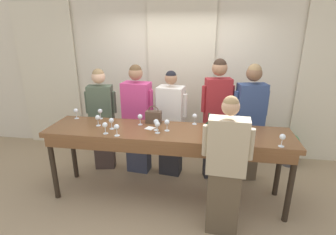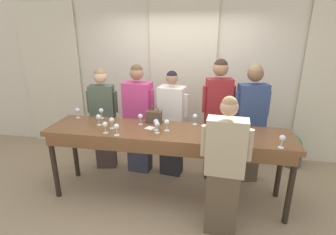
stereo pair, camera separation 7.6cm
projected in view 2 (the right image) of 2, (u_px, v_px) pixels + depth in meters
ground_plane at (167, 196)px, 3.70m from camera, size 18.00×18.00×0.00m
wall_back at (183, 77)px, 4.67m from camera, size 12.00×0.06×2.80m
curtain_panel_left at (53, 77)px, 5.06m from camera, size 1.15×0.03×2.69m
curtain_panel_center at (182, 81)px, 4.63m from camera, size 1.15×0.03×2.69m
tasting_bar at (167, 137)px, 3.38m from camera, size 3.16×0.69×1.00m
wine_bottle at (208, 131)px, 3.01m from camera, size 0.08×0.08×0.34m
handbag at (154, 117)px, 3.60m from camera, size 0.21×0.10×0.25m
wine_glass_front_left at (156, 122)px, 3.34m from camera, size 0.07×0.07×0.15m
wine_glass_front_mid at (116, 127)px, 3.18m from camera, size 0.07×0.07×0.15m
wine_glass_front_right at (98, 117)px, 3.51m from camera, size 0.07×0.07×0.15m
wine_glass_center_left at (282, 139)px, 2.85m from camera, size 0.07×0.07×0.15m
wine_glass_center_mid at (167, 123)px, 3.32m from camera, size 0.07×0.07×0.15m
wine_glass_center_right at (105, 125)px, 3.25m from camera, size 0.07×0.07×0.15m
wine_glass_back_left at (77, 111)px, 3.80m from camera, size 0.07×0.07×0.15m
wine_glass_back_mid at (140, 117)px, 3.54m from camera, size 0.07×0.07×0.15m
wine_glass_back_right at (157, 125)px, 3.25m from camera, size 0.07×0.07×0.15m
wine_glass_near_host at (195, 117)px, 3.54m from camera, size 0.07×0.07×0.15m
wine_glass_by_bottle at (112, 121)px, 3.40m from camera, size 0.07×0.07×0.15m
wine_glass_by_handbag at (101, 111)px, 3.78m from camera, size 0.07×0.07×0.15m
napkin at (150, 128)px, 3.44m from camera, size 0.14×0.14×0.00m
guest_olive_jacket at (103, 118)px, 4.20m from camera, size 0.49×0.27×1.66m
guest_pink_top at (139, 119)px, 4.09m from camera, size 0.53×0.31×1.74m
guest_cream_sweater at (172, 124)px, 4.02m from camera, size 0.50×0.33×1.66m
guest_striped_shirt at (217, 118)px, 3.86m from camera, size 0.48×0.28×1.84m
guest_navy_coat at (250, 122)px, 3.79m from camera, size 0.51×0.29×1.78m
host_pouring at (224, 168)px, 2.78m from camera, size 0.53×0.23×1.62m
potted_plant at (293, 152)px, 4.43m from camera, size 0.29×0.29×0.55m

